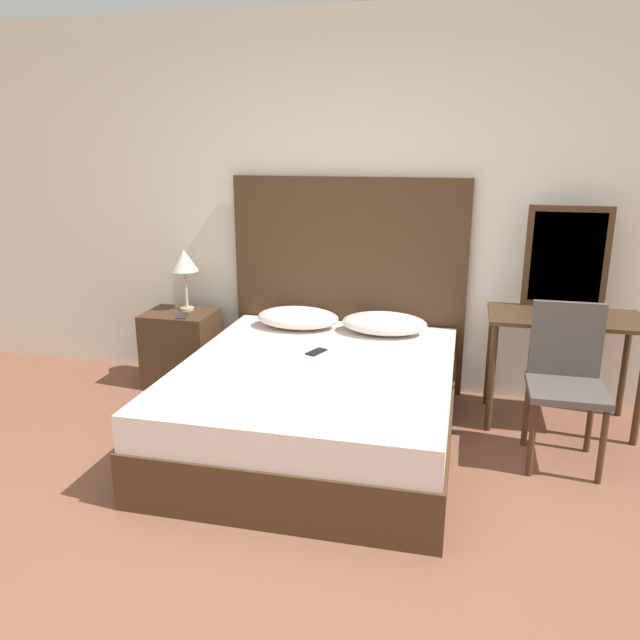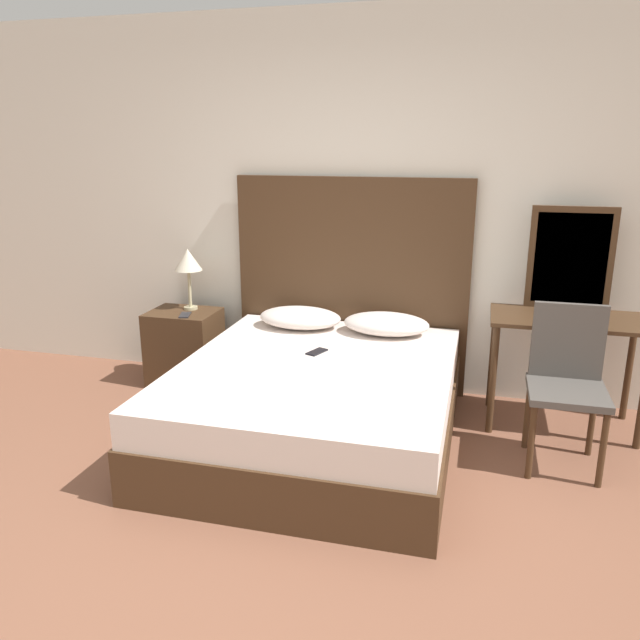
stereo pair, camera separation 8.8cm
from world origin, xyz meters
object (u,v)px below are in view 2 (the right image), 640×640
object	(u,v)px
phone_on_nightstand	(185,315)
vanity_desk	(567,337)
bed	(316,404)
chair	(567,375)
nightstand	(185,347)
table_lamp	(188,262)
phone_on_bed	(317,352)

from	to	relation	value
phone_on_nightstand	vanity_desk	bearing A→B (deg)	0.68
bed	chair	xyz separation A→B (m)	(1.44, 0.16, 0.27)
nightstand	vanity_desk	xyz separation A→B (m)	(2.72, -0.07, 0.33)
bed	vanity_desk	world-z (taller)	vanity_desk
nightstand	vanity_desk	size ratio (longest dim) A/B	0.60
table_lamp	chair	world-z (taller)	table_lamp
bed	phone_on_nightstand	distance (m)	1.35
nightstand	table_lamp	size ratio (longest dim) A/B	1.24
bed	table_lamp	world-z (taller)	table_lamp
phone_on_bed	chair	world-z (taller)	chair
vanity_desk	chair	world-z (taller)	chair
bed	vanity_desk	bearing A→B (deg)	23.40
phone_on_nightstand	chair	size ratio (longest dim) A/B	0.18
chair	phone_on_nightstand	bearing A→B (deg)	170.09
bed	chair	bearing A→B (deg)	6.17
nightstand	phone_on_nightstand	world-z (taller)	phone_on_nightstand
table_lamp	vanity_desk	size ratio (longest dim) A/B	0.49
phone_on_bed	table_lamp	size ratio (longest dim) A/B	0.36
phone_on_nightstand	table_lamp	bearing A→B (deg)	103.02
phone_on_bed	vanity_desk	bearing A→B (deg)	15.81
phone_on_bed	phone_on_nightstand	world-z (taller)	phone_on_nightstand
phone_on_bed	table_lamp	bearing A→B (deg)	153.15
phone_on_nightstand	vanity_desk	world-z (taller)	vanity_desk
bed	vanity_desk	xyz separation A→B (m)	(1.48, 0.64, 0.36)
bed	chair	world-z (taller)	chair
phone_on_nightstand	chair	bearing A→B (deg)	-9.91
phone_on_bed	table_lamp	world-z (taller)	table_lamp
vanity_desk	chair	distance (m)	0.50
bed	phone_on_bed	size ratio (longest dim) A/B	11.72
bed	nightstand	xyz separation A→B (m)	(-1.24, 0.71, 0.03)
table_lamp	chair	distance (m)	2.75
vanity_desk	table_lamp	bearing A→B (deg)	176.78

